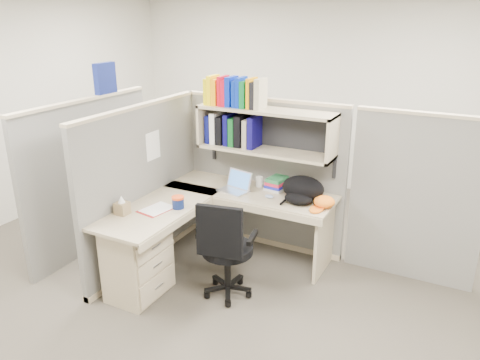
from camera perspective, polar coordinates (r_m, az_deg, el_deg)
The scene contains 14 objects.
ground at distance 4.64m, azimuth -2.04°, elevation -12.06°, with size 6.00×6.00×0.00m, color #36322A.
room_shell at distance 4.02m, azimuth -2.32°, elevation 7.89°, with size 6.00×6.00×6.00m.
cubicle at distance 4.77m, azimuth -3.35°, elevation 0.95°, with size 3.79×1.84×1.95m.
desk at distance 4.41m, azimuth -8.61°, elevation -7.55°, with size 1.74×1.75×0.73m.
laptop at distance 4.71m, azimuth -0.84°, elevation -0.23°, with size 0.29×0.29×0.21m, color silver, non-canonical shape.
backpack at distance 4.49m, azimuth 7.45°, elevation -1.22°, with size 0.41×0.32×0.24m, color black, non-canonical shape.
orange_cap at distance 4.43m, azimuth 10.24°, elevation -2.63°, with size 0.20×0.23×0.11m, color orange, non-canonical shape.
snack_canister at distance 4.37m, azimuth -7.56°, elevation -2.68°, with size 0.12×0.12×0.11m.
tissue_box at distance 4.33m, azimuth -14.20°, elevation -2.96°, with size 0.11×0.11×0.18m, color #8A734E, non-canonical shape.
mouse at distance 4.59m, azimuth 3.58°, elevation -2.01°, with size 0.09×0.06×0.03m, color #8395B9.
paper_cup at distance 4.87m, azimuth 2.36°, elevation -0.20°, with size 0.07×0.07×0.10m, color white.
book_stack at distance 4.81m, azimuth 4.54°, elevation -0.39°, with size 0.18×0.25×0.12m, color gray, non-canonical shape.
loose_paper at distance 4.40m, azimuth -10.05°, elevation -3.46°, with size 0.21×0.29×0.00m, color silver, non-canonical shape.
task_chair at distance 4.22m, azimuth -1.71°, elevation -10.19°, with size 0.54×0.50×0.96m.
Camera 1 is at (1.95, -3.41, 2.46)m, focal length 35.00 mm.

